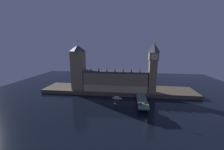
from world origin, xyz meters
TOP-DOWN VIEW (x-y plane):
  - ground_plane at (0.00, 0.00)m, footprint 400.00×400.00m
  - embankment at (0.00, 39.00)m, footprint 220.00×42.00m
  - parliament_hall at (-2.52, 29.28)m, footprint 87.68×17.93m
  - clock_tower at (47.57, 26.44)m, footprint 12.15×12.26m
  - victoria_tower at (-56.29, 30.11)m, footprint 17.57×17.57m
  - bridge at (32.21, -5.00)m, footprint 11.64×46.00m
  - car_northbound_trail at (29.65, -17.80)m, footprint 2.01×4.70m
  - car_southbound_lead at (34.77, -13.27)m, footprint 2.11×4.13m
  - pedestrian_near_rail at (27.09, -19.29)m, footprint 0.38×0.38m
  - pedestrian_mid_walk at (37.33, -7.27)m, footprint 0.38×0.38m
  - pedestrian_far_rail at (27.09, 3.45)m, footprint 0.38×0.38m
  - street_lamp_near at (26.69, -19.72)m, footprint 1.34×0.60m
  - street_lamp_mid at (37.73, -5.00)m, footprint 1.34×0.60m
  - street_lamp_far at (26.69, 9.72)m, footprint 1.34×0.60m
  - boat_upstream at (1.74, 8.35)m, footprint 14.85×6.38m

SIDE VIEW (x-z plane):
  - ground_plane at x=0.00m, z-range 0.00..0.00m
  - boat_upstream at x=1.74m, z-range -0.48..3.06m
  - embankment at x=0.00m, z-range 0.00..5.27m
  - bridge at x=32.21m, z-range 1.36..6.91m
  - car_southbound_lead at x=34.77m, z-range 5.51..6.84m
  - car_northbound_trail at x=29.65m, z-range 5.51..7.08m
  - pedestrian_far_rail at x=27.09m, z-range 5.59..7.17m
  - pedestrian_mid_walk at x=37.33m, z-range 5.61..7.42m
  - pedestrian_near_rail at x=27.09m, z-range 5.61..7.46m
  - street_lamp_far at x=26.69m, z-range 6.31..12.25m
  - street_lamp_mid at x=37.73m, z-range 6.38..12.97m
  - street_lamp_near at x=26.69m, z-range 6.39..13.05m
  - parliament_hall at x=-2.52m, z-range 2.40..36.22m
  - victoria_tower at x=-56.29m, z-range 2.41..71.97m
  - clock_tower at x=47.57m, z-range 7.14..74.67m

